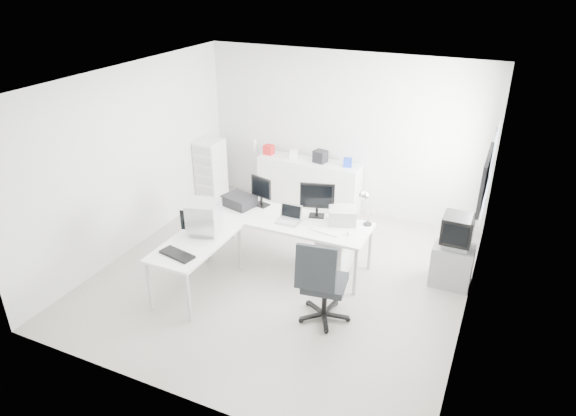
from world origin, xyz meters
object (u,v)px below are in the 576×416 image
at_px(main_desk, 288,241).
at_px(inkjet_printer, 239,201).
at_px(lcd_monitor_large, 317,200).
at_px(laptop, 288,216).
at_px(filing_cabinet, 211,171).
at_px(tv_cabinet, 452,265).
at_px(side_desk, 197,265).
at_px(sideboard, 309,185).
at_px(laser_printer, 342,215).
at_px(crt_tv, 457,232).
at_px(lcd_monitor_small, 261,191).
at_px(office_chair, 325,279).
at_px(crt_monitor, 204,218).
at_px(drawer_pedestal, 333,254).

height_order(main_desk, inkjet_printer, inkjet_printer).
height_order(lcd_monitor_large, laptop, lcd_monitor_large).
bearing_deg(filing_cabinet, tv_cabinet, -12.04).
bearing_deg(side_desk, sideboard, 82.24).
bearing_deg(tv_cabinet, laser_printer, -170.55).
relative_size(crt_tv, filing_cabinet, 0.42).
distance_m(sideboard, filing_cabinet, 1.83).
distance_m(inkjet_printer, lcd_monitor_small, 0.37).
distance_m(office_chair, sideboard, 3.21).
relative_size(inkjet_printer, sideboard, 0.25).
xyz_separation_m(lcd_monitor_small, laser_printer, (1.30, -0.03, -0.12)).
distance_m(main_desk, sideboard, 1.95).
height_order(side_desk, lcd_monitor_large, lcd_monitor_large).
xyz_separation_m(main_desk, tv_cabinet, (2.29, 0.48, -0.08)).
height_order(main_desk, lcd_monitor_large, lcd_monitor_large).
distance_m(side_desk, filing_cabinet, 2.89).
bearing_deg(main_desk, side_desk, -127.69).
xyz_separation_m(main_desk, side_desk, (-0.85, -1.10, 0.00)).
height_order(inkjet_printer, filing_cabinet, filing_cabinet).
bearing_deg(filing_cabinet, inkjet_printer, -44.48).
bearing_deg(laser_printer, inkjet_printer, 164.52).
distance_m(inkjet_printer, lcd_monitor_large, 1.22).
bearing_deg(sideboard, main_desk, -76.91).
distance_m(lcd_monitor_large, laser_printer, 0.43).
relative_size(tv_cabinet, crt_tv, 1.18).
bearing_deg(inkjet_printer, crt_monitor, -74.70).
relative_size(drawer_pedestal, crt_tv, 1.20).
relative_size(side_desk, lcd_monitor_small, 3.02).
height_order(inkjet_printer, crt_monitor, crt_monitor).
bearing_deg(office_chair, lcd_monitor_large, 107.78).
relative_size(laser_printer, tv_cabinet, 0.65).
bearing_deg(sideboard, crt_tv, -27.51).
height_order(laptop, crt_monitor, crt_monitor).
distance_m(main_desk, lcd_monitor_small, 0.86).
relative_size(main_desk, laser_printer, 6.21).
distance_m(drawer_pedestal, crt_tv, 1.73).
relative_size(laser_printer, sideboard, 0.21).
height_order(laser_printer, sideboard, laser_printer).
xyz_separation_m(office_chair, sideboard, (-1.40, 2.88, -0.12)).
distance_m(main_desk, office_chair, 1.39).
bearing_deg(main_desk, office_chair, -45.91).
relative_size(drawer_pedestal, office_chair, 0.52).
bearing_deg(laptop, side_desk, -132.28).
relative_size(office_chair, crt_tv, 2.31).
relative_size(crt_monitor, sideboard, 0.24).
bearing_deg(side_desk, laptop, 48.01).
bearing_deg(laptop, sideboard, 103.52).
distance_m(lcd_monitor_large, filing_cabinet, 2.85).
height_order(drawer_pedestal, sideboard, sideboard).
height_order(laptop, tv_cabinet, laptop).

